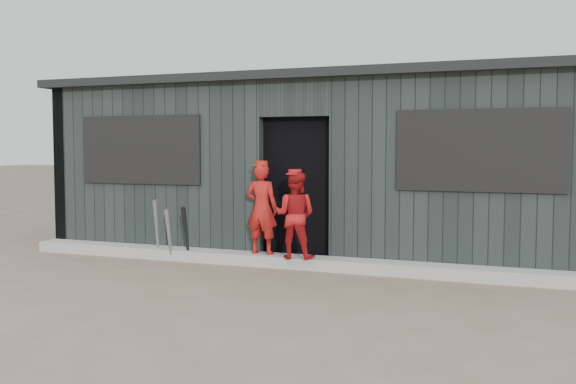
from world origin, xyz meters
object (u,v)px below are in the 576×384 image
at_px(bat_right, 186,234).
at_px(dugout, 327,167).
at_px(bat_left, 157,229).
at_px(player_red_left, 262,208).
at_px(player_red_right, 295,215).
at_px(bat_mid, 169,235).
at_px(player_grey_back, 342,220).

bearing_deg(bat_right, dugout, 51.06).
distance_m(bat_left, bat_right, 0.51).
distance_m(player_red_left, player_red_right, 0.56).
distance_m(bat_mid, player_grey_back, 2.40).
distance_m(bat_right, player_red_right, 1.65).
height_order(player_red_right, player_grey_back, player_red_right).
bearing_deg(bat_left, bat_right, -6.59).
bearing_deg(bat_mid, bat_right, 19.00).
distance_m(bat_left, player_red_right, 2.14).
height_order(bat_left, bat_right, bat_left).
distance_m(bat_mid, player_red_right, 1.87).
height_order(bat_left, dugout, dugout).
bearing_deg(bat_right, player_grey_back, 16.69).
distance_m(player_grey_back, dugout, 1.50).
bearing_deg(bat_mid, player_red_left, 10.24).
bearing_deg(player_red_right, player_red_left, -18.71).
relative_size(bat_mid, player_red_right, 0.66).
bearing_deg(dugout, bat_left, -138.31).
xyz_separation_m(player_red_left, dugout, (0.39, 1.66, 0.52)).
relative_size(bat_left, bat_mid, 1.18).
distance_m(player_red_right, player_grey_back, 0.78).
distance_m(player_red_right, dugout, 1.92).
relative_size(bat_mid, player_grey_back, 0.61).
bearing_deg(player_red_right, bat_left, -3.62).
relative_size(bat_left, bat_right, 1.11).
height_order(bat_mid, player_red_right, player_red_right).
bearing_deg(player_red_left, player_red_right, 163.95).
height_order(bat_mid, dugout, dugout).
bearing_deg(bat_right, player_red_right, -0.15).
height_order(bat_right, dugout, dugout).
xyz_separation_m(bat_right, dugout, (1.47, 1.82, 0.90)).
bearing_deg(player_grey_back, bat_left, 27.99).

